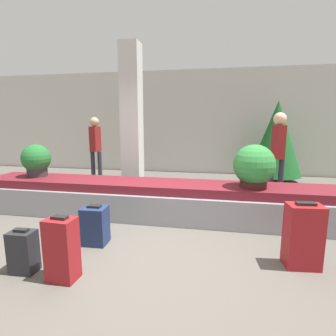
{
  "coord_description": "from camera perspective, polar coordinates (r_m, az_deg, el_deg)",
  "views": [
    {
      "loc": [
        0.8,
        -3.0,
        1.6
      ],
      "look_at": [
        0.0,
        1.23,
        0.85
      ],
      "focal_mm": 28.0,
      "sensor_mm": 36.0,
      "label": 1
    }
  ],
  "objects": [
    {
      "name": "decorated_tree",
      "position": [
        7.65,
        22.52,
        6.02
      ],
      "size": [
        1.38,
        1.38,
        2.19
      ],
      "color": "#4C331E",
      "rests_on": "ground_plane"
    },
    {
      "name": "ground_plane",
      "position": [
        3.5,
        -3.93,
        -17.39
      ],
      "size": [
        18.0,
        18.0,
        0.0
      ],
      "primitive_type": "plane",
      "color": "#59544C"
    },
    {
      "name": "potted_plant_1",
      "position": [
        5.48,
        -26.75,
        1.53
      ],
      "size": [
        0.52,
        0.52,
        0.6
      ],
      "color": "#2D2D2D",
      "rests_on": "carousel"
    },
    {
      "name": "traveler_0",
      "position": [
        5.84,
        22.79,
        4.13
      ],
      "size": [
        0.31,
        0.35,
        1.8
      ],
      "rotation": [
        0.0,
        0.0,
        -1.39
      ],
      "color": "#282833",
      "rests_on": "ground_plane"
    },
    {
      "name": "pillar",
      "position": [
        5.67,
        -7.87,
        9.79
      ],
      "size": [
        0.39,
        0.39,
        3.2
      ],
      "color": "silver",
      "rests_on": "ground_plane"
    },
    {
      "name": "back_wall",
      "position": [
        8.41,
        5.34,
        9.85
      ],
      "size": [
        18.0,
        0.06,
        3.2
      ],
      "color": "beige",
      "rests_on": "ground_plane"
    },
    {
      "name": "suitcase_1",
      "position": [
        2.99,
        -22.1,
        -16.06
      ],
      "size": [
        0.3,
        0.23,
        0.69
      ],
      "rotation": [
        0.0,
        0.0,
        -0.05
      ],
      "color": "maroon",
      "rests_on": "ground_plane"
    },
    {
      "name": "potted_plant_0",
      "position": [
        4.26,
        18.23,
        0.28
      ],
      "size": [
        0.64,
        0.64,
        0.67
      ],
      "color": "#381914",
      "rests_on": "carousel"
    },
    {
      "name": "traveler_1",
      "position": [
        7.29,
        -15.53,
        5.17
      ],
      "size": [
        0.31,
        0.33,
        1.74
      ],
      "rotation": [
        0.0,
        0.0,
        -1.62
      ],
      "color": "#282833",
      "rests_on": "ground_plane"
    },
    {
      "name": "suitcase_0",
      "position": [
        3.69,
        -15.58,
        -11.92
      ],
      "size": [
        0.32,
        0.29,
        0.53
      ],
      "rotation": [
        0.0,
        0.0,
        0.04
      ],
      "color": "navy",
      "rests_on": "ground_plane"
    },
    {
      "name": "suitcase_3",
      "position": [
        3.34,
        -28.98,
        -15.63
      ],
      "size": [
        0.27,
        0.2,
        0.49
      ],
      "rotation": [
        0.0,
        0.0,
        0.03
      ],
      "color": "#232328",
      "rests_on": "ground_plane"
    },
    {
      "name": "suitcase_2",
      "position": [
        3.35,
        27.3,
        -13.0
      ],
      "size": [
        0.39,
        0.29,
        0.75
      ],
      "rotation": [
        0.0,
        0.0,
        0.1
      ],
      "color": "maroon",
      "rests_on": "ground_plane"
    },
    {
      "name": "carousel",
      "position": [
        4.5,
        0.0,
        -7.06
      ],
      "size": [
        6.91,
        0.92,
        0.6
      ],
      "color": "gray",
      "rests_on": "ground_plane"
    }
  ]
}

